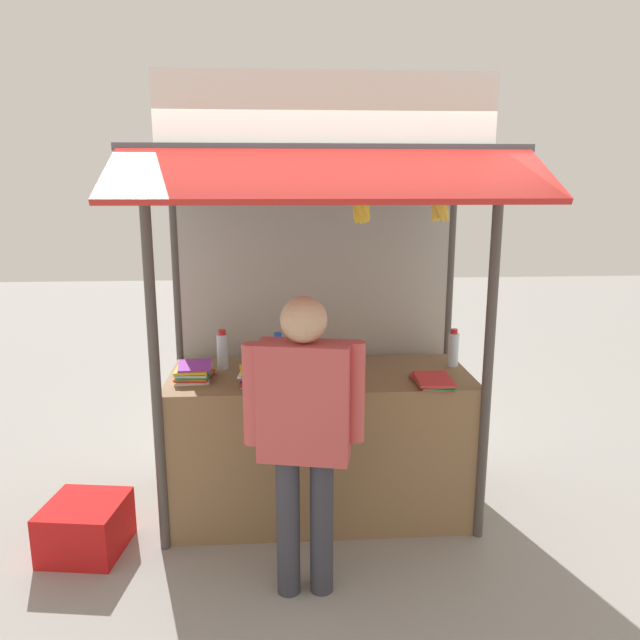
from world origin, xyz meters
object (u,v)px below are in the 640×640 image
water_bottle_center (278,354)px  banana_bunch_inner_right (440,207)px  water_bottle_rear_center (223,351)px  vendor_person (304,421)px  plastic_crate (86,527)px  magazine_stack_left (434,381)px  magazine_stack_front_right (255,376)px  magazine_stack_far_right (194,372)px  water_bottle_front_left (453,349)px  banana_bunch_inner_left (361,209)px

water_bottle_center → banana_bunch_inner_right: bearing=-31.4°
water_bottle_rear_center → vendor_person: 1.11m
vendor_person → plastic_crate: 1.59m
water_bottle_center → magazine_stack_left: (0.94, -0.31, -0.10)m
magazine_stack_front_right → magazine_stack_far_right: (-0.38, 0.11, 0.00)m
water_bottle_rear_center → plastic_crate: water_bottle_rear_center is taller
magazine_stack_far_right → banana_bunch_inner_right: 1.78m
water_bottle_front_left → water_bottle_center: size_ratio=0.96×
water_bottle_rear_center → vendor_person: (0.49, -0.99, -0.11)m
water_bottle_center → vendor_person: vendor_person is taller
water_bottle_front_left → banana_bunch_inner_right: 1.15m
water_bottle_front_left → magazine_stack_left: 0.44m
magazine_stack_left → magazine_stack_far_right: 1.48m
magazine_stack_left → banana_bunch_inner_left: banana_bunch_inner_left is taller
water_bottle_front_left → plastic_crate: (-2.31, -0.49, -0.92)m
magazine_stack_far_right → banana_bunch_inner_left: bearing=-23.5°
vendor_person → plastic_crate: vendor_person is taller
water_bottle_rear_center → plastic_crate: (-0.79, -0.53, -0.92)m
water_bottle_front_left → magazine_stack_front_right: bearing=-168.2°
water_bottle_rear_center → water_bottle_center: bearing=-15.3°
magazine_stack_front_right → vendor_person: 0.72m
water_bottle_center → magazine_stack_front_right: water_bottle_center is taller
banana_bunch_inner_right → magazine_stack_front_right: bearing=162.6°
magazine_stack_front_right → water_bottle_center: bearing=56.5°
magazine_stack_far_right → banana_bunch_inner_left: 1.47m
magazine_stack_far_right → plastic_crate: (-0.63, -0.32, -0.84)m
water_bottle_front_left → magazine_stack_left: (-0.22, -0.36, -0.10)m
banana_bunch_inner_right → water_bottle_front_left: bearing=64.2°
water_bottle_rear_center → plastic_crate: size_ratio=0.60×
plastic_crate → magazine_stack_left: bearing=3.4°
water_bottle_rear_center → magazine_stack_front_right: bearing=-54.9°
water_bottle_center → banana_bunch_inner_left: (0.45, -0.53, 0.93)m
magazine_stack_far_right → magazine_stack_front_right: bearing=-15.6°
banana_bunch_inner_left → banana_bunch_inner_right: size_ratio=1.02×
banana_bunch_inner_right → plastic_crate: size_ratio=0.61×
plastic_crate → magazine_stack_front_right: bearing=12.0°
water_bottle_rear_center → banana_bunch_inner_left: banana_bunch_inner_left is taller
banana_bunch_inner_left → plastic_crate: bearing=176.4°
water_bottle_rear_center → magazine_stack_left: bearing=-17.3°
vendor_person → plastic_crate: size_ratio=3.67×
banana_bunch_inner_left → vendor_person: banana_bunch_inner_left is taller
magazine_stack_left → magazine_stack_far_right: magazine_stack_far_right is taller
magazine_stack_front_right → magazine_stack_far_right: size_ratio=0.91×
water_bottle_center → vendor_person: size_ratio=0.16×
banana_bunch_inner_left → banana_bunch_inner_right: 0.42m
water_bottle_front_left → plastic_crate: water_bottle_front_left is taller
water_bottle_rear_center → water_bottle_center: size_ratio=1.00×
magazine_stack_far_right → banana_bunch_inner_left: (0.98, -0.42, 1.01)m
water_bottle_center → magazine_stack_far_right: (-0.52, -0.11, -0.08)m
water_bottle_front_left → magazine_stack_far_right: size_ratio=0.90×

